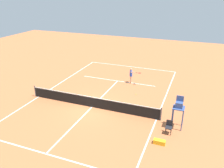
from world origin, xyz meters
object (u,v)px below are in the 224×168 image
(player_serving, at_px, (131,74))
(equipment_bag, at_px, (159,142))
(tennis_ball, at_px, (136,94))
(umpire_chair, at_px, (179,107))
(courtside_chair_near, at_px, (169,126))

(player_serving, relative_size, equipment_bag, 2.14)
(tennis_ball, relative_size, umpire_chair, 0.03)
(courtside_chair_near, xyz_separation_m, equipment_bag, (0.36, 1.44, -0.38))
(player_serving, xyz_separation_m, equipment_bag, (-4.70, 9.25, -0.81))
(equipment_bag, bearing_deg, courtside_chair_near, -103.93)
(player_serving, xyz_separation_m, umpire_chair, (-5.49, 6.83, 0.65))
(player_serving, distance_m, equipment_bag, 10.41)
(umpire_chair, bearing_deg, courtside_chair_near, 65.98)
(player_serving, bearing_deg, tennis_ball, 25.02)
(player_serving, xyz_separation_m, tennis_ball, (-1.26, 2.60, -0.93))
(tennis_ball, relative_size, courtside_chair_near, 0.07)
(player_serving, xyz_separation_m, courtside_chair_near, (-5.06, 7.81, -0.43))
(tennis_ball, bearing_deg, umpire_chair, 135.01)
(umpire_chair, height_order, courtside_chair_near, umpire_chair)
(equipment_bag, bearing_deg, tennis_ball, -62.66)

